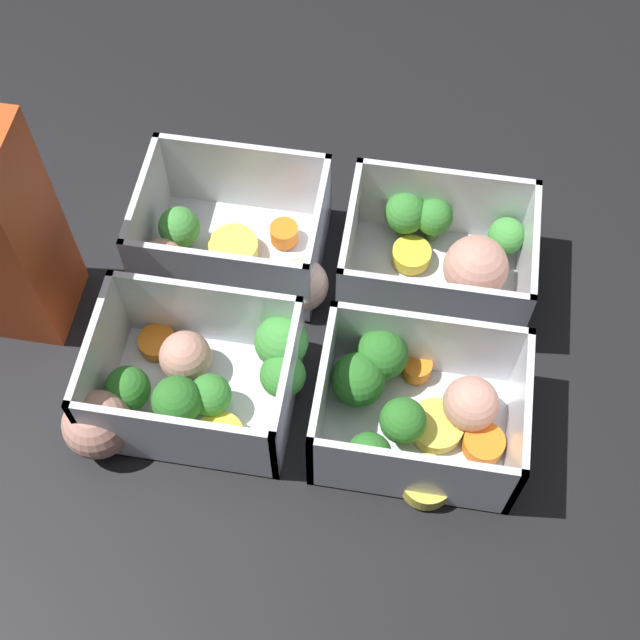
% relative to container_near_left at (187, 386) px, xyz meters
% --- Properties ---
extents(ground_plane, '(4.00, 4.00, 0.00)m').
position_rel_container_near_left_xyz_m(ground_plane, '(0.08, 0.07, -0.03)').
color(ground_plane, black).
extents(container_near_left, '(0.17, 0.13, 0.07)m').
position_rel_container_near_left_xyz_m(container_near_left, '(0.00, 0.00, 0.00)').
color(container_near_left, silver).
rests_on(container_near_left, ground_plane).
extents(container_near_right, '(0.14, 0.13, 0.07)m').
position_rel_container_near_left_xyz_m(container_near_right, '(0.16, 0.01, -0.00)').
color(container_near_right, silver).
rests_on(container_near_right, ground_plane).
extents(container_far_left, '(0.16, 0.12, 0.07)m').
position_rel_container_near_left_xyz_m(container_far_left, '(0.01, 0.12, -0.00)').
color(container_far_left, silver).
rests_on(container_far_left, ground_plane).
extents(container_far_right, '(0.14, 0.12, 0.07)m').
position_rel_container_near_left_xyz_m(container_far_right, '(0.17, 0.14, -0.00)').
color(container_far_right, silver).
rests_on(container_far_right, ground_plane).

